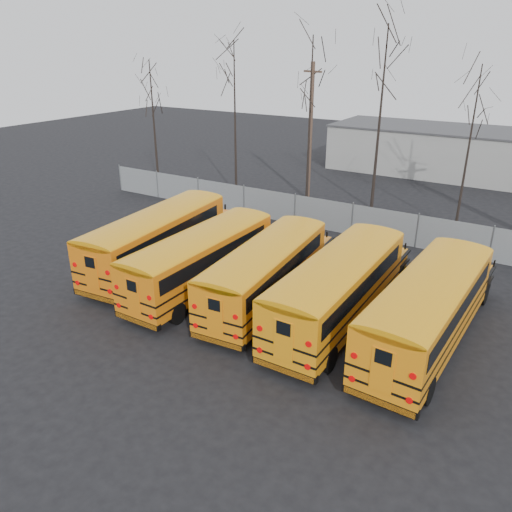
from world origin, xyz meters
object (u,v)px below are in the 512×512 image
Objects in this scene: bus_c at (268,267)px; bus_e at (430,304)px; bus_d at (340,283)px; bus_a at (160,234)px; bus_b at (204,255)px; utility_pole_left at (310,132)px.

bus_c is 0.95× the size of bus_e.
bus_d is 0.99× the size of bus_e.
bus_d is at bearing -7.12° from bus_a.
bus_b is at bearing -174.20° from bus_e.
bus_a is 1.07× the size of bus_c.
bus_e is at bearing -6.09° from bus_a.
bus_a reaches higher than bus_d.
utility_pole_left is at bearing 132.17° from bus_e.
bus_e is at bearing -3.80° from bus_c.
bus_c is 1.07× the size of utility_pole_left.
bus_d is at bearing -4.65° from bus_c.
utility_pole_left reaches higher than bus_c.
bus_b is 6.83m from bus_d.
utility_pole_left is (-5.86, 16.05, 3.39)m from bus_c.
bus_a reaches higher than bus_e.
bus_d reaches higher than bus_e.
utility_pole_left is (0.98, 15.65, 3.27)m from bus_a.
bus_c is at bearing 7.65° from bus_b.
bus_a is 10.35m from bus_d.
bus_e is (14.00, -0.30, -0.02)m from bus_a.
bus_c is at bearing -176.19° from bus_e.
bus_c is at bearing -48.48° from utility_pole_left.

